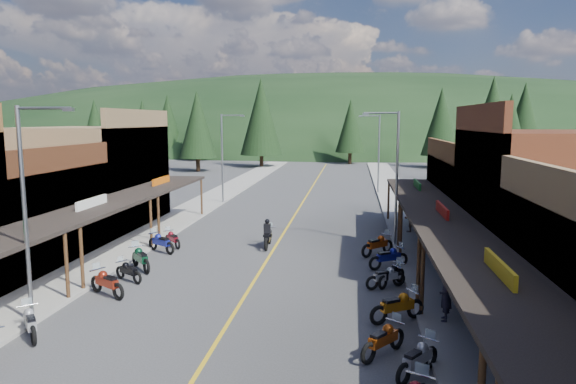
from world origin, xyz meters
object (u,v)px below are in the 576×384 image
(pine_3, at_px, (350,126))
(bike_east_8, at_px, (392,273))
(pine_0, at_px, (95,126))
(bike_west_5, at_px, (30,321))
(shop_east_3, at_px, (497,198))
(shop_west_3, at_px, (92,177))
(pine_4, at_px, (441,122))
(streetlight_1, at_px, (224,154))
(bike_west_8, at_px, (141,257))
(bike_west_7, at_px, (128,270))
(shop_west_2, at_px, (2,215))
(streetlight_2, at_px, (394,172))
(pine_5, at_px, (524,117))
(pine_9, at_px, (510,129))
(bike_west_6, at_px, (107,281))
(bike_east_10, at_px, (377,244))
(rider_on_bike, at_px, (268,236))
(bike_east_5, at_px, (383,338))
(bike_east_6, at_px, (397,305))
(pine_11, at_px, (492,123))
(streetlight_3, at_px, (377,150))
(shop_east_2, at_px, (557,208))
(pine_10, at_px, (197,125))
(bike_west_9, at_px, (161,241))
(bike_east_9, at_px, (389,256))
(streetlight_0, at_px, (28,206))
(pine_8, at_px, (143,132))
(pine_1, at_px, (198,121))
(bike_east_4, at_px, (418,358))
(pine_7, at_px, (168,121))
(pine_2, at_px, (261,117))
(bike_west_10, at_px, (172,238))

(pine_3, relative_size, bike_east_8, 5.41)
(pine_0, bearing_deg, bike_west_5, -64.10)
(shop_east_3, bearing_deg, shop_west_3, -180.00)
(pine_4, bearing_deg, pine_3, 156.80)
(streetlight_1, distance_m, bike_west_8, 21.15)
(pine_4, bearing_deg, pine_0, 178.03)
(shop_west_3, distance_m, bike_west_7, 14.66)
(shop_west_2, bearing_deg, streetlight_2, 16.92)
(pine_5, xyz_separation_m, pine_9, (-10.00, -27.00, -1.61))
(pine_4, bearing_deg, bike_west_7, -111.44)
(bike_west_6, xyz_separation_m, bike_east_10, (11.79, 8.24, 0.01))
(bike_west_5, relative_size, rider_on_bike, 0.88)
(pine_0, bearing_deg, streetlight_2, -48.99)
(bike_east_5, relative_size, bike_east_6, 0.93)
(bike_east_5, distance_m, bike_east_8, 7.25)
(pine_4, xyz_separation_m, pine_11, (2.00, -22.00, -0.05))
(pine_9, bearing_deg, bike_west_8, -124.41)
(streetlight_3, relative_size, pine_4, 0.64)
(bike_east_10, bearing_deg, shop_east_2, 19.51)
(pine_5, bearing_deg, pine_11, -112.38)
(shop_west_3, xyz_separation_m, pine_10, (-4.22, 38.70, 3.27))
(shop_east_3, bearing_deg, bike_west_8, -152.94)
(bike_west_9, height_order, bike_east_6, bike_east_6)
(bike_west_7, bearing_deg, pine_9, -1.62)
(pine_9, relative_size, bike_west_9, 4.81)
(shop_east_3, distance_m, bike_east_10, 9.87)
(streetlight_3, relative_size, pine_3, 0.73)
(streetlight_2, relative_size, pine_10, 0.69)
(streetlight_2, height_order, bike_east_9, streetlight_2)
(streetlight_0, xyz_separation_m, pine_0, (-33.05, 68.00, 2.02))
(pine_0, bearing_deg, pine_8, -50.71)
(pine_8, xyz_separation_m, bike_east_8, (28.34, -39.72, -5.40))
(pine_0, xyz_separation_m, bike_west_9, (33.75, -57.33, -5.84))
(shop_west_2, distance_m, pine_1, 69.22)
(pine_0, height_order, bike_west_7, pine_0)
(pine_8, bearing_deg, pine_1, 93.81)
(bike_west_9, bearing_deg, streetlight_2, -42.41)
(bike_west_6, height_order, rider_on_bike, rider_on_bike)
(shop_east_3, distance_m, bike_west_7, 23.00)
(bike_east_4, bearing_deg, streetlight_2, 125.87)
(pine_5, height_order, bike_west_5, pine_5)
(pine_5, xyz_separation_m, rider_on_bike, (-34.41, -65.46, -7.28))
(shop_east_3, distance_m, pine_7, 79.38)
(bike_west_7, height_order, bike_east_4, bike_east_4)
(pine_2, relative_size, pine_3, 1.27)
(bike_west_7, distance_m, bike_east_8, 12.19)
(pine_3, height_order, bike_west_10, pine_3)
(bike_east_4, bearing_deg, streetlight_3, 126.83)
(pine_2, distance_m, bike_east_6, 64.49)
(pine_3, distance_m, bike_west_8, 65.81)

